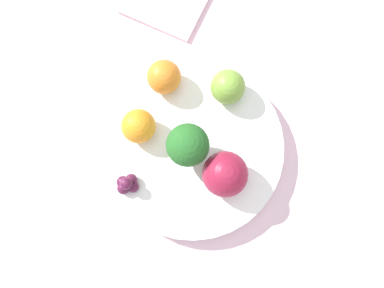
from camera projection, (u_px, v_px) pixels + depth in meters
name	position (u px, v px, depth m)	size (l,w,h in m)	color
ground_plane	(192.00, 152.00, 0.52)	(6.00, 6.00, 0.00)	gray
table_surface	(192.00, 151.00, 0.52)	(1.20, 1.20, 0.02)	silver
bowl	(192.00, 147.00, 0.49)	(0.24, 0.24, 0.03)	white
broccoli	(186.00, 144.00, 0.44)	(0.05, 0.05, 0.07)	#8CB76B
apple_red	(225.00, 85.00, 0.47)	(0.04, 0.04, 0.04)	olive
apple_green	(225.00, 174.00, 0.44)	(0.06, 0.06, 0.06)	maroon
orange_front	(138.00, 126.00, 0.46)	(0.04, 0.04, 0.04)	orange
orange_back	(164.00, 77.00, 0.47)	(0.04, 0.04, 0.04)	orange
grape_cluster	(127.00, 184.00, 0.46)	(0.03, 0.03, 0.03)	#511938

